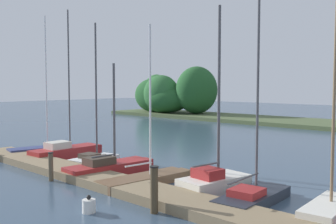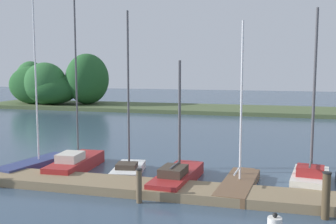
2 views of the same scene
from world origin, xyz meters
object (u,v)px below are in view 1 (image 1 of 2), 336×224
object	(u,v)px
sailboat_3	(111,166)
sailboat_4	(148,177)
sailboat_2	(95,156)
mooring_piling_1	(51,167)
mooring_piling_2	(154,190)
sailboat_5	(216,180)
channel_buoy_0	(89,206)
sailboat_1	(67,150)
sailboat_0	(46,149)
sailboat_7	(330,207)
sailboat_6	(254,193)

from	to	relation	value
sailboat_3	sailboat_4	xyz separation A→B (m)	(2.53, -0.02, -0.10)
sailboat_2	mooring_piling_1	size ratio (longest dim) A/B	5.86
mooring_piling_2	sailboat_3	bearing A→B (deg)	155.04
sailboat_4	mooring_piling_1	size ratio (longest dim) A/B	5.31
sailboat_3	mooring_piling_1	size ratio (longest dim) A/B	4.10
sailboat_5	channel_buoy_0	xyz separation A→B (m)	(-1.41, -4.93, -0.22)
sailboat_1	mooring_piling_1	distance (m)	5.57
sailboat_0	mooring_piling_2	xyz separation A→B (m)	(12.53, -3.19, 0.47)
sailboat_2	sailboat_7	size ratio (longest dim) A/B	1.10
sailboat_2	mooring_piling_2	size ratio (longest dim) A/B	4.75
sailboat_1	mooring_piling_1	size ratio (longest dim) A/B	6.66
sailboat_6	sailboat_0	bearing A→B (deg)	85.59
sailboat_6	sailboat_5	bearing A→B (deg)	75.85
mooring_piling_1	sailboat_3	bearing A→B (deg)	72.92
sailboat_0	sailboat_5	world-z (taller)	sailboat_0
mooring_piling_1	channel_buoy_0	world-z (taller)	mooring_piling_1
sailboat_4	sailboat_5	distance (m)	2.95
sailboat_0	sailboat_6	size ratio (longest dim) A/B	0.99
sailboat_1	channel_buoy_0	world-z (taller)	sailboat_1
sailboat_3	sailboat_6	size ratio (longest dim) A/B	0.62
sailboat_5	mooring_piling_2	distance (m)	3.52
mooring_piling_1	sailboat_7	bearing A→B (deg)	17.87
sailboat_5	sailboat_1	bearing A→B (deg)	97.97
sailboat_7	mooring_piling_2	size ratio (longest dim) A/B	4.31
channel_buoy_0	sailboat_1	bearing A→B (deg)	151.64
sailboat_0	mooring_piling_1	distance (m)	7.07
mooring_piling_2	channel_buoy_0	world-z (taller)	mooring_piling_2
sailboat_6	mooring_piling_2	size ratio (longest dim) A/B	5.38
sailboat_4	sailboat_6	size ratio (longest dim) A/B	0.80
sailboat_3	sailboat_7	size ratio (longest dim) A/B	0.77
sailboat_0	mooring_piling_1	world-z (taller)	sailboat_0
sailboat_0	sailboat_3	size ratio (longest dim) A/B	1.59
sailboat_6	sailboat_7	distance (m)	2.60
sailboat_0	channel_buoy_0	bearing A→B (deg)	-100.16
sailboat_5	sailboat_3	bearing A→B (deg)	107.89
sailboat_6	mooring_piling_2	world-z (taller)	sailboat_6
sailboat_3	mooring_piling_1	xyz separation A→B (m)	(-0.81, -2.62, 0.27)
sailboat_2	sailboat_6	bearing A→B (deg)	-100.86
sailboat_4	sailboat_6	distance (m)	4.73
sailboat_6	mooring_piling_1	xyz separation A→B (m)	(-8.01, -3.25, 0.29)
sailboat_5	sailboat_7	xyz separation A→B (m)	(4.50, -0.16, -0.07)
sailboat_6	sailboat_7	bearing A→B (deg)	-90.73
sailboat_6	mooring_piling_2	xyz separation A→B (m)	(-1.75, -3.17, 0.43)
sailboat_4	mooring_piling_2	world-z (taller)	sailboat_4
sailboat_3	mooring_piling_1	distance (m)	2.76
sailboat_1	sailboat_5	bearing A→B (deg)	-91.83
sailboat_0	channel_buoy_0	world-z (taller)	sailboat_0
sailboat_6	channel_buoy_0	distance (m)	5.68
sailboat_3	sailboat_6	world-z (taller)	sailboat_6
sailboat_6	channel_buoy_0	world-z (taller)	sailboat_6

